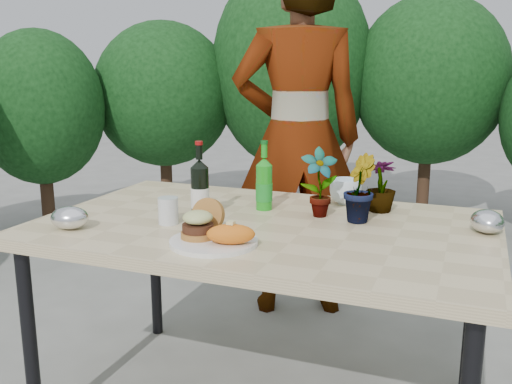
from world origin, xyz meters
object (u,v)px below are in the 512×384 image
(patio_table, at_px, (264,238))
(person, at_px, (298,138))
(dinner_plate, at_px, (214,242))
(wine_bottle, at_px, (200,190))

(patio_table, relative_size, person, 0.86)
(patio_table, distance_m, dinner_plate, 0.30)
(patio_table, relative_size, dinner_plate, 5.71)
(dinner_plate, bearing_deg, wine_bottle, 123.99)
(person, bearing_deg, wine_bottle, 61.75)
(dinner_plate, xyz_separation_m, person, (-0.11, 1.25, 0.17))
(wine_bottle, bearing_deg, person, 68.24)
(dinner_plate, xyz_separation_m, wine_bottle, (-0.18, 0.27, 0.10))
(dinner_plate, distance_m, wine_bottle, 0.34)
(patio_table, bearing_deg, person, 100.24)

